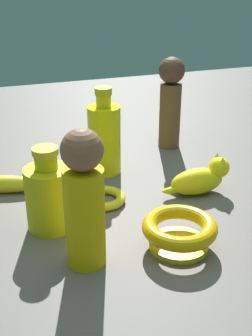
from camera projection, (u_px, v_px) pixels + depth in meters
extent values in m
plane|color=#5B5651|center=(126.00, 198.00, 0.97)|extent=(2.00, 2.00, 0.00)
cylinder|color=#4F3523|center=(68.00, 156.00, 1.14)|extent=(0.03, 0.03, 0.03)
cylinder|color=gold|center=(68.00, 151.00, 1.13)|extent=(0.03, 0.03, 0.00)
cylinder|color=black|center=(68.00, 148.00, 1.13)|extent=(0.03, 0.03, 0.01)
ellipsoid|color=yellow|center=(197.00, 181.00, 0.98)|extent=(0.05, 0.12, 0.06)
sphere|color=yellow|center=(219.00, 167.00, 0.99)|extent=(0.05, 0.05, 0.05)
cone|color=yellow|center=(217.00, 157.00, 0.99)|extent=(0.02, 0.02, 0.02)
cone|color=yellow|center=(223.00, 162.00, 0.97)|extent=(0.02, 0.02, 0.02)
ellipsoid|color=yellow|center=(174.00, 190.00, 0.97)|extent=(0.02, 0.05, 0.02)
torus|color=yellow|center=(103.00, 198.00, 0.96)|extent=(0.09, 0.09, 0.02)
cylinder|color=brown|center=(170.00, 116.00, 1.20)|extent=(0.08, 0.08, 0.17)
sphere|color=#4F3328|center=(172.00, 70.00, 1.15)|extent=(0.07, 0.07, 0.07)
cylinder|color=#B8B510|center=(49.00, 198.00, 0.85)|extent=(0.09, 0.09, 0.12)
cylinder|color=#B8B510|center=(46.00, 162.00, 0.81)|extent=(0.04, 0.04, 0.03)
cylinder|color=gold|center=(45.00, 151.00, 0.81)|extent=(0.05, 0.05, 0.01)
cylinder|color=#D5AF0A|center=(85.00, 218.00, 0.74)|extent=(0.07, 0.07, 0.17)
sphere|color=brown|center=(82.00, 150.00, 0.69)|extent=(0.07, 0.07, 0.07)
cylinder|color=yellow|center=(179.00, 244.00, 0.81)|extent=(0.11, 0.11, 0.01)
torus|color=#D7A209|center=(180.00, 227.00, 0.79)|extent=(0.13, 0.13, 0.03)
ellipsoid|color=yellow|center=(2.00, 184.00, 0.99)|extent=(0.09, 0.18, 0.04)
cylinder|color=yellow|center=(104.00, 140.00, 1.06)|extent=(0.08, 0.08, 0.16)
cylinder|color=yellow|center=(104.00, 101.00, 1.02)|extent=(0.03, 0.03, 0.03)
cylinder|color=gold|center=(103.00, 91.00, 1.01)|extent=(0.04, 0.04, 0.02)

